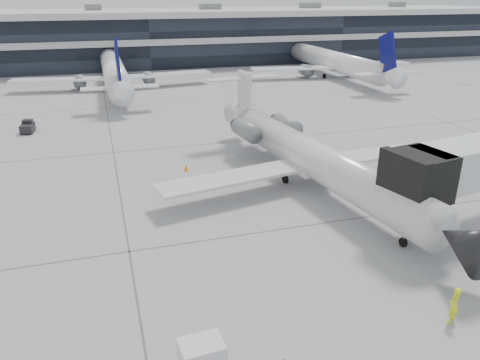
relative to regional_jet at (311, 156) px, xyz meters
name	(u,v)px	position (x,y,z in m)	size (l,w,h in m)	color
ground	(280,229)	(-5.19, -6.64, -2.54)	(220.00, 220.00, 0.00)	#97979A
terminal	(144,40)	(-5.19, 75.36, 2.46)	(170.00, 22.00, 10.00)	black
bg_jet_center	(115,87)	(-13.19, 48.36, -2.54)	(32.00, 40.00, 9.60)	white
bg_jet_right	(331,76)	(26.81, 48.36, -2.54)	(32.00, 40.00, 9.60)	white
regional_jet	(311,156)	(0.00, 0.00, 0.00)	(25.77, 32.17, 7.43)	silver
ramp_worker	(454,305)	(-0.68, -17.92, -1.57)	(0.71, 0.46, 1.94)	#E2FF1A
cargo_uld	(202,360)	(-13.03, -17.80, -1.69)	(2.16, 1.67, 1.68)	black
traffic_cone	(186,168)	(-9.18, 6.22, -2.26)	(0.52, 0.52, 0.60)	orange
far_tug	(28,127)	(-24.13, 23.59, -1.91)	(1.52, 2.31, 1.39)	black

